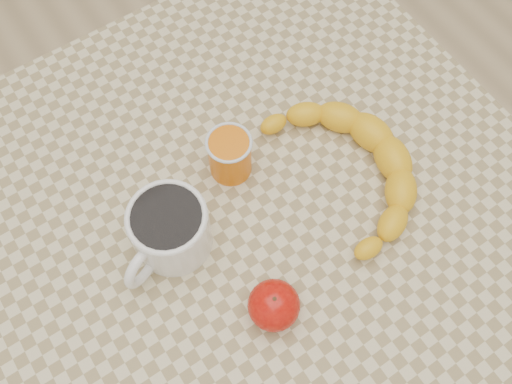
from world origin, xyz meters
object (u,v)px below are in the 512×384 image
apple (274,305)px  banana (349,169)px  orange_juice_glass (230,155)px  table (256,221)px  coffee_mug (169,230)px

apple → banana: 0.22m
orange_juice_glass → apple: 0.22m
banana → table: bearing=171.7°
table → apple: (-0.07, -0.15, 0.12)m
table → orange_juice_glass: 0.14m
coffee_mug → orange_juice_glass: coffee_mug is taller
coffee_mug → banana: bearing=-11.2°
orange_juice_glass → apple: bearing=-108.0°
coffee_mug → orange_juice_glass: bearing=22.9°
table → orange_juice_glass: size_ratio=10.66×
table → orange_juice_glass: (-0.00, 0.06, 0.12)m
table → apple: size_ratio=11.90×
coffee_mug → banana: size_ratio=0.46×
orange_juice_glass → banana: 0.17m
coffee_mug → apple: 0.17m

